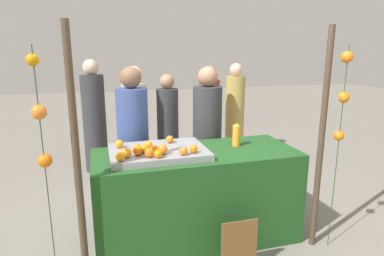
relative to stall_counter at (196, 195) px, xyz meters
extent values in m
plane|color=gray|center=(0.00, 0.00, -0.45)|extent=(24.00, 24.00, 0.00)
cube|color=#1E4C1E|center=(0.00, 0.00, 0.00)|extent=(1.95, 0.80, 0.90)
cube|color=gray|center=(-0.37, 0.00, 0.48)|extent=(0.88, 0.63, 0.06)
sphere|color=orange|center=(-0.71, 0.14, 0.55)|extent=(0.08, 0.08, 0.08)
sphere|color=orange|center=(-0.36, -0.16, 0.56)|extent=(0.09, 0.09, 0.09)
sphere|color=orange|center=(-0.22, 0.17, 0.55)|extent=(0.07, 0.07, 0.07)
sphere|color=orange|center=(-0.48, -0.21, 0.55)|extent=(0.08, 0.08, 0.08)
sphere|color=orange|center=(-0.09, -0.20, 0.55)|extent=(0.07, 0.07, 0.07)
sphere|color=orange|center=(-0.19, -0.23, 0.55)|extent=(0.08, 0.08, 0.08)
sphere|color=orange|center=(-0.50, -0.09, 0.55)|extent=(0.08, 0.08, 0.08)
sphere|color=orange|center=(-0.41, -0.25, 0.55)|extent=(0.08, 0.08, 0.08)
sphere|color=orange|center=(-0.42, -0.11, 0.55)|extent=(0.07, 0.07, 0.07)
sphere|color=orange|center=(-0.57, -0.13, 0.55)|extent=(0.08, 0.08, 0.08)
sphere|color=orange|center=(-0.57, -0.04, 0.55)|extent=(0.08, 0.08, 0.08)
sphere|color=orange|center=(-0.67, -0.17, 0.56)|extent=(0.09, 0.09, 0.09)
sphere|color=orange|center=(-0.46, 0.01, 0.55)|extent=(0.08, 0.08, 0.08)
sphere|color=orange|center=(-0.73, -0.25, 0.55)|extent=(0.08, 0.08, 0.08)
cylinder|color=orange|center=(0.45, 0.08, 0.56)|extent=(0.08, 0.08, 0.21)
cylinder|color=yellow|center=(0.45, 0.08, 0.67)|extent=(0.04, 0.04, 0.02)
cube|color=brown|center=(0.19, -0.63, -0.22)|extent=(0.32, 0.01, 0.49)
cube|color=black|center=(0.19, -0.61, -0.22)|extent=(0.30, 0.02, 0.47)
cylinder|color=#384C8C|center=(-0.53, 0.62, 0.28)|extent=(0.34, 0.34, 1.46)
sphere|color=brown|center=(-0.53, 0.62, 1.12)|extent=(0.23, 0.23, 0.23)
cylinder|color=#333338|center=(0.33, 0.65, 0.27)|extent=(0.33, 0.33, 1.44)
sphere|color=#A87A59|center=(0.33, 0.65, 1.11)|extent=(0.23, 0.23, 0.23)
cylinder|color=beige|center=(-0.40, 1.49, 0.26)|extent=(0.33, 0.33, 1.42)
sphere|color=beige|center=(-0.40, 1.49, 1.08)|extent=(0.22, 0.22, 0.22)
cylinder|color=#333338|center=(-0.94, 2.24, 0.29)|extent=(0.34, 0.34, 1.48)
sphere|color=beige|center=(-0.94, 2.24, 1.15)|extent=(0.23, 0.23, 0.23)
cylinder|color=#333338|center=(0.07, 1.63, 0.21)|extent=(0.30, 0.30, 1.32)
sphere|color=#A87A59|center=(0.07, 1.63, 0.97)|extent=(0.21, 0.21, 0.21)
cylinder|color=tan|center=(1.41, 2.34, 0.25)|extent=(0.33, 0.33, 1.40)
sphere|color=beige|center=(1.41, 2.34, 1.06)|extent=(0.22, 0.22, 0.22)
cylinder|color=maroon|center=(0.83, 2.03, 0.24)|extent=(0.32, 0.32, 1.38)
sphere|color=#A87A59|center=(0.83, 2.03, 1.04)|extent=(0.22, 0.22, 0.22)
cylinder|color=#473828|center=(-1.05, -0.44, 0.58)|extent=(0.06, 0.06, 2.06)
cylinder|color=#473828|center=(1.05, -0.44, 0.58)|extent=(0.06, 0.06, 2.06)
cylinder|color=#2D4C23|center=(-1.26, -0.50, 0.50)|extent=(0.01, 0.01, 1.90)
sphere|color=orange|center=(-1.27, -0.49, 1.34)|extent=(0.08, 0.08, 0.08)
sphere|color=orange|center=(-1.26, -0.49, 1.00)|extent=(0.10, 0.10, 0.10)
sphere|color=orange|center=(-1.26, -0.49, 0.65)|extent=(0.10, 0.10, 0.10)
cylinder|color=#2D4C23|center=(1.19, -0.50, 0.50)|extent=(0.01, 0.01, 1.90)
sphere|color=orange|center=(1.19, -0.49, 1.34)|extent=(0.10, 0.10, 0.10)
sphere|color=orange|center=(1.20, -0.49, 1.00)|extent=(0.09, 0.09, 0.09)
sphere|color=orange|center=(1.20, -0.49, 0.65)|extent=(0.09, 0.09, 0.09)
camera|label=1|loc=(-0.88, -2.90, 1.42)|focal=31.13mm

